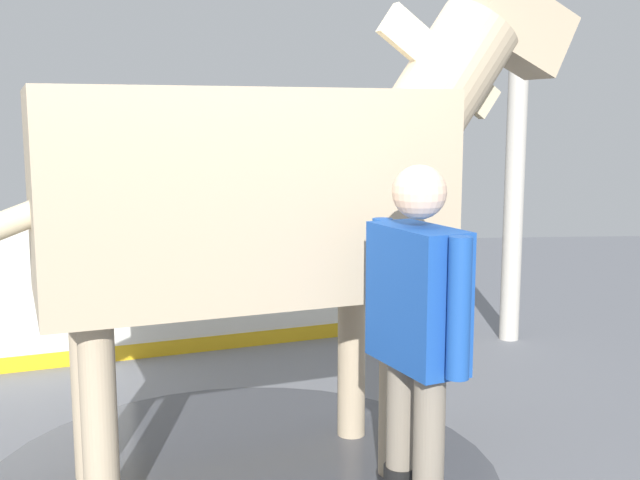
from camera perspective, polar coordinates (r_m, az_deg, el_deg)
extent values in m
cylinder|color=#42444C|center=(4.30, -5.56, -16.43)|extent=(2.66, 2.66, 0.00)
cube|color=silver|center=(6.21, -11.39, -3.51)|extent=(1.25, 3.89, 1.05)
cube|color=gold|center=(6.12, -11.55, 1.55)|extent=(1.28, 3.90, 0.06)
cube|color=gold|center=(6.33, -11.26, -7.61)|extent=(1.26, 3.90, 0.12)
cylinder|color=#B7B2A8|center=(6.60, 13.89, 5.49)|extent=(0.16, 0.16, 2.95)
cube|color=tan|center=(3.91, -5.89, 3.43)|extent=(1.51, 2.14, 0.99)
cylinder|color=tan|center=(4.60, 2.29, -8.19)|extent=(0.16, 0.16, 0.98)
cylinder|color=tan|center=(4.14, 5.39, -10.23)|extent=(0.16, 0.16, 0.98)
cylinder|color=tan|center=(4.25, -16.41, -10.02)|extent=(0.16, 0.16, 0.98)
cylinder|color=tan|center=(3.74, -15.60, -12.63)|extent=(0.16, 0.16, 0.98)
cylinder|color=tan|center=(4.33, 8.61, 10.55)|extent=(0.68, 0.95, 0.96)
cube|color=#C6B793|center=(4.34, 8.66, 12.51)|extent=(0.27, 0.72, 0.59)
cube|color=tan|center=(4.61, 13.91, 14.69)|extent=(0.46, 0.70, 0.56)
cylinder|color=#C6B793|center=(3.77, -21.63, 1.12)|extent=(0.32, 0.70, 0.35)
cylinder|color=slate|center=(3.36, 7.87, -13.38)|extent=(0.13, 0.13, 0.49)
cylinder|color=slate|center=(3.52, 5.89, -12.23)|extent=(0.13, 0.13, 0.49)
cube|color=#19479E|center=(3.28, 7.02, -4.07)|extent=(0.52, 0.38, 0.58)
cylinder|color=#19479E|center=(3.05, 9.98, -4.87)|extent=(0.09, 0.09, 0.55)
cylinder|color=#19479E|center=(3.52, 4.48, -2.90)|extent=(0.09, 0.09, 0.55)
sphere|color=beige|center=(3.21, 7.17, 3.44)|extent=(0.22, 0.22, 0.22)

